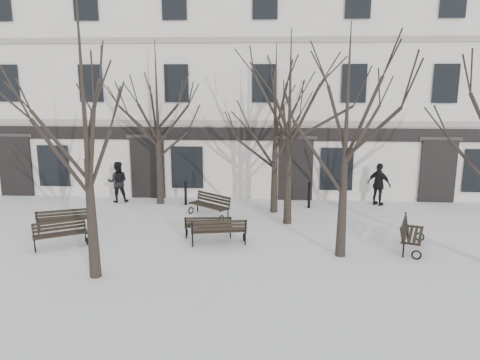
# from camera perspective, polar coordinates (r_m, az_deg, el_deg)

# --- Properties ---
(ground) EXTENTS (100.00, 100.00, 0.00)m
(ground) POSITION_cam_1_polar(r_m,az_deg,el_deg) (14.90, -5.45, -9.94)
(ground) COLOR silver
(ground) RESTS_ON ground
(building) EXTENTS (40.40, 10.20, 11.40)m
(building) POSITION_cam_1_polar(r_m,az_deg,el_deg) (26.66, -1.29, 12.07)
(building) COLOR silver
(building) RESTS_ON ground
(tree_1) EXTENTS (5.79, 5.79, 8.27)m
(tree_1) POSITION_cam_1_polar(r_m,az_deg,el_deg) (13.33, -18.58, 9.72)
(tree_1) COLOR black
(tree_1) RESTS_ON ground
(tree_2) EXTENTS (5.09, 5.09, 7.27)m
(tree_2) POSITION_cam_1_polar(r_m,az_deg,el_deg) (14.69, 12.90, 7.78)
(tree_2) COLOR black
(tree_2) RESTS_ON ground
(tree_4) EXTENTS (5.08, 5.08, 7.25)m
(tree_4) POSITION_cam_1_polar(r_m,az_deg,el_deg) (21.10, -10.08, 9.15)
(tree_4) COLOR black
(tree_4) RESTS_ON ground
(tree_5) EXTENTS (4.90, 4.90, 7.01)m
(tree_5) POSITION_cam_1_polar(r_m,az_deg,el_deg) (19.45, 4.34, 8.59)
(tree_5) COLOR black
(tree_5) RESTS_ON ground
(tree_6) EXTENTS (5.18, 5.18, 7.40)m
(tree_6) POSITION_cam_1_polar(r_m,az_deg,el_deg) (17.89, 6.09, 9.03)
(tree_6) COLOR black
(tree_6) RESTS_ON ground
(bench_0) EXTENTS (1.79, 1.39, 0.88)m
(bench_0) POSITION_cam_1_polar(r_m,az_deg,el_deg) (17.13, -21.08, -6.05)
(bench_0) COLOR black
(bench_0) RESTS_ON ground
(bench_1) EXTENTS (1.95, 1.27, 0.94)m
(bench_1) POSITION_cam_1_polar(r_m,az_deg,el_deg) (18.65, -20.74, -4.44)
(bench_1) COLOR black
(bench_1) RESTS_ON ground
(bench_2) EXTENTS (1.99, 1.01, 0.96)m
(bench_2) POSITION_cam_1_polar(r_m,az_deg,el_deg) (16.14, -2.61, -6.15)
(bench_2) COLOR black
(bench_2) RESTS_ON ground
(bench_3) EXTENTS (1.88, 1.68, 0.95)m
(bench_3) POSITION_cam_1_polar(r_m,az_deg,el_deg) (19.38, -3.66, -3.00)
(bench_3) COLOR black
(bench_3) RESTS_ON ground
(bench_4) EXTENTS (1.72, 0.75, 0.84)m
(bench_4) POSITION_cam_1_polar(r_m,az_deg,el_deg) (16.89, -3.89, -5.54)
(bench_4) COLOR black
(bench_4) RESTS_ON ground
(bench_5) EXTENTS (1.35, 2.10, 1.01)m
(bench_5) POSITION_cam_1_polar(r_m,az_deg,el_deg) (16.76, 20.07, -6.11)
(bench_5) COLOR black
(bench_5) RESTS_ON ground
(bollard_a) EXTENTS (0.14, 0.14, 1.12)m
(bollard_a) POSITION_cam_1_polar(r_m,az_deg,el_deg) (21.27, -6.65, -1.45)
(bollard_a) COLOR black
(bollard_a) RESTS_ON ground
(bollard_b) EXTENTS (0.15, 0.15, 1.19)m
(bollard_b) POSITION_cam_1_polar(r_m,az_deg,el_deg) (20.82, 8.43, -1.69)
(bollard_b) COLOR black
(bollard_b) RESTS_ON ground
(pedestrian_b) EXTENTS (1.06, 0.91, 1.90)m
(pedestrian_b) POSITION_cam_1_polar(r_m,az_deg,el_deg) (22.49, -14.54, -2.58)
(pedestrian_b) COLOR black
(pedestrian_b) RESTS_ON ground
(pedestrian_c) EXTENTS (1.16, 1.10, 1.93)m
(pedestrian_c) POSITION_cam_1_polar(r_m,az_deg,el_deg) (22.11, 16.43, -2.95)
(pedestrian_c) COLOR black
(pedestrian_c) RESTS_ON ground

